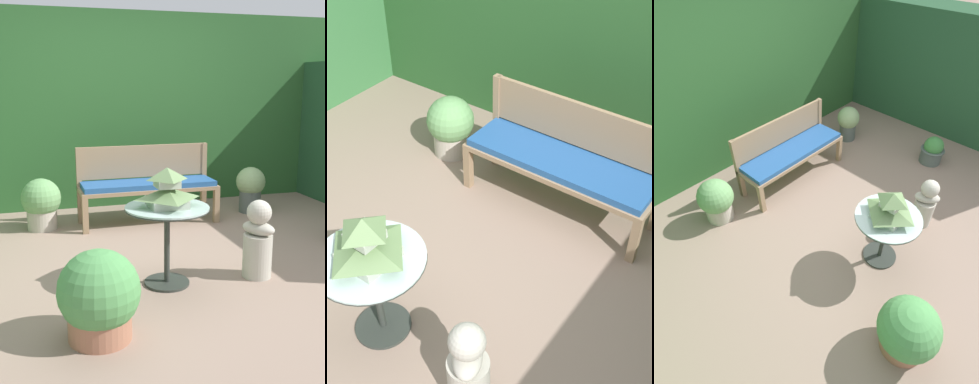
# 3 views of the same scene
# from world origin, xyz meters

# --- Properties ---
(ground) EXTENTS (30.00, 30.00, 0.00)m
(ground) POSITION_xyz_m (0.00, 0.00, 0.00)
(ground) COLOR gray
(foliage_hedge_back) EXTENTS (6.40, 0.94, 2.35)m
(foliage_hedge_back) POSITION_xyz_m (0.00, 2.37, 1.18)
(foliage_hedge_back) COLOR #285628
(foliage_hedge_back) RESTS_ON ground
(garden_bench) EXTENTS (1.50, 0.46, 0.47)m
(garden_bench) POSITION_xyz_m (0.11, 1.04, 0.40)
(garden_bench) COLOR #937556
(garden_bench) RESTS_ON ground
(bench_backrest) EXTENTS (1.50, 0.06, 0.84)m
(bench_backrest) POSITION_xyz_m (0.11, 1.25, 0.61)
(bench_backrest) COLOR #937556
(bench_backrest) RESTS_ON ground
(patio_table) EXTENTS (0.64, 0.64, 0.62)m
(patio_table) POSITION_xyz_m (-0.19, -0.59, 0.48)
(patio_table) COLOR #2D332D
(patio_table) RESTS_ON ground
(pagoda_birdhouse) EXTENTS (0.37, 0.37, 0.30)m
(pagoda_birdhouse) POSITION_xyz_m (-0.19, -0.59, 0.74)
(pagoda_birdhouse) COLOR #B2BCA8
(pagoda_birdhouse) RESTS_ON patio_table
(garden_bust) EXTENTS (0.28, 0.32, 0.63)m
(garden_bust) POSITION_xyz_m (0.55, -0.66, 0.30)
(garden_bust) COLOR #B7B2A3
(garden_bust) RESTS_ON ground
(potted_plant_hedge_corner) EXTENTS (0.41, 0.41, 0.54)m
(potted_plant_hedge_corner) POSITION_xyz_m (-1.03, 1.14, 0.28)
(potted_plant_hedge_corner) COLOR #ADA393
(potted_plant_hedge_corner) RESTS_ON ground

